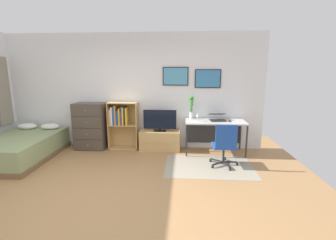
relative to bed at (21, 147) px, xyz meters
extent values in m
plane|color=#A87A4C|center=(2.22, -1.38, -0.25)|extent=(7.20, 7.20, 0.00)
cube|color=white|center=(2.22, 1.05, 1.10)|extent=(6.12, 0.06, 2.70)
cube|color=black|center=(3.22, 1.00, 1.47)|extent=(0.59, 0.02, 0.42)
cube|color=#4C93B7|center=(3.22, 0.99, 1.47)|extent=(0.55, 0.01, 0.38)
cube|color=black|center=(3.96, 1.00, 1.41)|extent=(0.59, 0.02, 0.42)
cube|color=teal|center=(3.96, 0.99, 1.41)|extent=(0.55, 0.01, 0.38)
cube|color=gray|center=(-0.72, 0.61, 1.13)|extent=(0.05, 0.40, 1.54)
cube|color=#9E937F|center=(3.93, -0.16, -0.24)|extent=(1.70, 1.20, 0.01)
cube|color=brown|center=(0.00, -0.02, -0.20)|extent=(1.33, 2.02, 0.10)
cube|color=#8C9E6B|center=(0.00, -0.02, 0.04)|extent=(1.29, 1.98, 0.38)
ellipsoid|color=white|center=(-0.30, 0.70, 0.29)|extent=(0.45, 0.30, 0.14)
ellipsoid|color=white|center=(0.25, 0.73, 0.29)|extent=(0.45, 0.30, 0.14)
cube|color=#4C4238|center=(1.22, 0.78, 0.30)|extent=(0.71, 0.42, 1.10)
cube|color=#493F35|center=(1.22, 0.56, -0.10)|extent=(0.67, 0.01, 0.25)
sphere|color=#A59E8C|center=(1.22, 0.54, -0.10)|extent=(0.03, 0.03, 0.03)
cube|color=#493F35|center=(1.22, 0.56, 0.17)|extent=(0.67, 0.01, 0.25)
sphere|color=#A59E8C|center=(1.22, 0.54, 0.17)|extent=(0.03, 0.03, 0.03)
cube|color=#493F35|center=(1.22, 0.56, 0.44)|extent=(0.67, 0.01, 0.25)
sphere|color=#A59E8C|center=(1.22, 0.54, 0.44)|extent=(0.03, 0.03, 0.03)
cube|color=#493F35|center=(1.22, 0.56, 0.71)|extent=(0.67, 0.01, 0.25)
sphere|color=#A59E8C|center=(1.22, 0.54, 0.71)|extent=(0.03, 0.03, 0.03)
cube|color=tan|center=(1.66, 0.84, 0.31)|extent=(0.02, 0.30, 1.11)
cube|color=tan|center=(2.33, 0.84, 0.31)|extent=(0.02, 0.30, 1.11)
cube|color=tan|center=(1.99, 0.84, -0.24)|extent=(0.69, 0.30, 0.02)
cube|color=tan|center=(1.99, 0.84, 0.33)|extent=(0.65, 0.30, 0.02)
cube|color=tan|center=(1.99, 0.84, 0.86)|extent=(0.65, 0.30, 0.02)
cube|color=tan|center=(1.99, 0.98, 0.31)|extent=(0.69, 0.01, 1.11)
cube|color=orange|center=(1.69, 0.79, 0.54)|extent=(0.02, 0.20, 0.40)
cube|color=white|center=(1.72, 0.79, 0.52)|extent=(0.02, 0.19, 0.36)
cube|color=white|center=(1.75, 0.81, 0.55)|extent=(0.04, 0.23, 0.42)
cube|color=#1E519E|center=(1.80, 0.80, 0.56)|extent=(0.03, 0.21, 0.43)
cube|color=orange|center=(1.84, 0.79, 0.57)|extent=(0.03, 0.18, 0.46)
cube|color=#1E519E|center=(1.87, 0.79, 0.51)|extent=(0.03, 0.20, 0.33)
cube|color=#1E519E|center=(1.90, 0.79, 0.52)|extent=(0.02, 0.19, 0.35)
cube|color=gold|center=(1.93, 0.80, 0.54)|extent=(0.03, 0.22, 0.39)
cube|color=red|center=(1.97, 0.81, 0.51)|extent=(0.02, 0.23, 0.33)
cube|color=#1E519E|center=(1.99, 0.80, 0.55)|extent=(0.02, 0.21, 0.42)
cube|color=gold|center=(2.02, 0.80, 0.55)|extent=(0.03, 0.21, 0.42)
cube|color=black|center=(2.06, 0.79, 0.56)|extent=(0.03, 0.19, 0.44)
cube|color=gold|center=(2.10, 0.79, 0.54)|extent=(0.03, 0.18, 0.40)
cube|color=tan|center=(2.88, 0.79, -0.02)|extent=(0.94, 0.40, 0.46)
cube|color=tan|center=(2.88, 0.58, -0.02)|extent=(0.94, 0.01, 0.02)
cube|color=black|center=(2.88, 0.77, 0.22)|extent=(0.28, 0.16, 0.02)
cube|color=black|center=(2.88, 0.77, 0.26)|extent=(0.06, 0.04, 0.05)
cube|color=black|center=(2.88, 0.77, 0.49)|extent=(0.76, 0.02, 0.44)
cube|color=black|center=(2.88, 0.75, 0.49)|extent=(0.73, 0.01, 0.41)
cube|color=silver|center=(4.13, 0.66, 0.48)|extent=(1.33, 0.64, 0.03)
cube|color=#2D2D30|center=(3.50, 0.37, 0.11)|extent=(0.03, 0.03, 0.71)
cube|color=#2D2D30|center=(4.76, 0.37, 0.11)|extent=(0.03, 0.03, 0.71)
cube|color=#2D2D30|center=(3.50, 0.96, 0.11)|extent=(0.03, 0.03, 0.71)
cube|color=#2D2D30|center=(4.76, 0.96, 0.11)|extent=(0.03, 0.03, 0.71)
cube|color=#2D2D30|center=(4.13, 0.98, 0.14)|extent=(1.27, 0.02, 0.50)
cylinder|color=#232326|center=(4.50, -0.07, -0.22)|extent=(0.05, 0.05, 0.05)
cube|color=#232326|center=(4.36, -0.07, -0.18)|extent=(0.28, 0.03, 0.02)
cylinder|color=#232326|center=(4.30, 0.19, -0.22)|extent=(0.05, 0.05, 0.05)
cube|color=#232326|center=(4.26, 0.06, -0.18)|extent=(0.11, 0.28, 0.02)
cylinder|color=#232326|center=(3.99, 0.09, -0.22)|extent=(0.05, 0.05, 0.05)
cube|color=#232326|center=(4.10, 0.00, -0.18)|extent=(0.25, 0.19, 0.02)
cylinder|color=#232326|center=(3.99, -0.24, -0.22)|extent=(0.05, 0.05, 0.05)
cube|color=#232326|center=(4.10, -0.16, -0.18)|extent=(0.24, 0.19, 0.02)
cylinder|color=#232326|center=(4.31, -0.34, -0.22)|extent=(0.05, 0.05, 0.05)
cube|color=#232326|center=(4.26, -0.21, -0.18)|extent=(0.12, 0.27, 0.02)
cylinder|color=#232326|center=(4.22, -0.08, -0.02)|extent=(0.04, 0.04, 0.30)
cube|color=#1E479E|center=(4.22, -0.08, 0.15)|extent=(0.45, 0.45, 0.03)
cube|color=#1E479E|center=(4.22, -0.28, 0.39)|extent=(0.40, 0.04, 0.45)
cube|color=#333338|center=(4.19, 0.68, 0.50)|extent=(0.39, 0.29, 0.01)
cube|color=black|center=(4.19, 0.67, 0.51)|extent=(0.36, 0.26, 0.00)
cube|color=#333338|center=(4.17, 0.83, 0.62)|extent=(0.39, 0.27, 0.07)
cube|color=navy|center=(4.17, 0.82, 0.62)|extent=(0.36, 0.25, 0.06)
ellipsoid|color=#262628|center=(4.43, 0.60, 0.51)|extent=(0.06, 0.10, 0.03)
cylinder|color=silver|center=(3.60, 0.86, 0.57)|extent=(0.09, 0.09, 0.16)
cylinder|color=#3D8438|center=(3.62, 0.86, 0.76)|extent=(0.01, 0.01, 0.44)
sphere|color=#308B2C|center=(3.62, 0.86, 0.98)|extent=(0.07, 0.07, 0.07)
cylinder|color=#3D8438|center=(3.60, 0.88, 0.69)|extent=(0.01, 0.01, 0.29)
sphere|color=#308B2C|center=(3.60, 0.88, 0.83)|extent=(0.07, 0.07, 0.07)
cylinder|color=#3D8438|center=(3.58, 0.88, 0.76)|extent=(0.01, 0.01, 0.43)
sphere|color=#308B2C|center=(3.58, 0.88, 0.97)|extent=(0.07, 0.07, 0.07)
cylinder|color=#3D8438|center=(3.59, 0.86, 0.76)|extent=(0.01, 0.01, 0.44)
sphere|color=#308B2C|center=(3.59, 0.86, 0.98)|extent=(0.07, 0.07, 0.07)
cylinder|color=#3D8438|center=(3.60, 0.84, 0.73)|extent=(0.01, 0.01, 0.37)
sphere|color=#308B2C|center=(3.60, 0.84, 0.91)|extent=(0.07, 0.07, 0.07)
cylinder|color=silver|center=(3.73, 0.60, 0.50)|extent=(0.06, 0.06, 0.01)
cylinder|color=silver|center=(3.73, 0.60, 0.55)|extent=(0.01, 0.01, 0.10)
cone|color=silver|center=(3.73, 0.60, 0.64)|extent=(0.07, 0.07, 0.07)
camera|label=1|loc=(3.44, -4.61, 1.58)|focal=25.57mm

